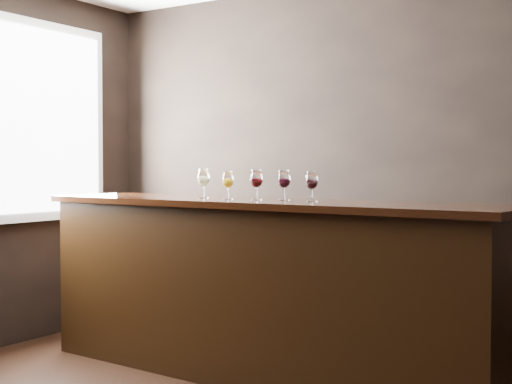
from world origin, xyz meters
The scene contains 9 objects.
room_shell centered at (-0.23, 0.11, 1.81)m, with size 5.02×4.52×2.81m.
bar_counter centered at (-0.39, 1.21, 0.56)m, with size 3.22×0.70×1.13m, color black.
bar_top centered at (-0.39, 1.21, 1.15)m, with size 3.32×0.77×0.04m, color black.
back_bar_shelf centered at (-0.33, 2.03, 0.42)m, with size 2.35×0.40×0.84m, color black.
glass_white centered at (-0.88, 1.22, 1.30)m, with size 0.09×0.09×0.20m.
glass_amber centered at (-0.64, 1.18, 1.29)m, with size 0.08×0.08×0.19m.
glass_red_a centered at (-0.43, 1.20, 1.30)m, with size 0.08×0.08×0.20m.
glass_red_b centered at (-0.23, 1.22, 1.30)m, with size 0.08×0.08×0.20m.
glass_red_c centered at (-0.01, 1.17, 1.29)m, with size 0.08×0.08×0.19m.
Camera 1 is at (2.04, -2.72, 1.38)m, focal length 50.00 mm.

